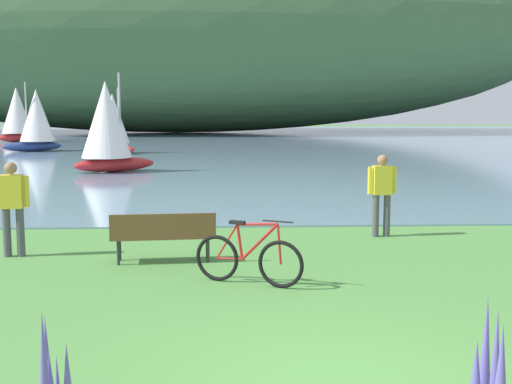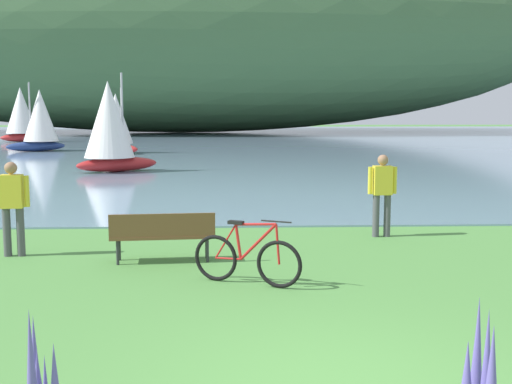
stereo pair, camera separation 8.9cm
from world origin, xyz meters
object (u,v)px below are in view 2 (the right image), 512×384
(bicycle_leaning_near_bench, at_px, (247,259))
(person_on_the_grass, at_px, (12,203))
(sailboat_toward_hillside, at_px, (40,119))
(sailboat_far_off, at_px, (110,125))
(sailboat_nearest_to_shore, at_px, (116,123))
(sailboat_mid_bay, at_px, (22,114))
(person_at_shoreline, at_px, (382,190))
(park_bench_near_camera, at_px, (163,233))

(bicycle_leaning_near_bench, relative_size, person_on_the_grass, 0.95)
(sailboat_toward_hillside, bearing_deg, sailboat_far_off, -63.36)
(sailboat_nearest_to_shore, height_order, sailboat_mid_bay, sailboat_mid_bay)
(person_at_shoreline, distance_m, person_on_the_grass, 7.21)
(bicycle_leaning_near_bench, distance_m, person_on_the_grass, 4.68)
(park_bench_near_camera, bearing_deg, bicycle_leaning_near_bench, -45.99)
(bicycle_leaning_near_bench, xyz_separation_m, sailboat_toward_hillside, (-11.98, 30.85, 1.59))
(person_on_the_grass, xyz_separation_m, sailboat_toward_hillside, (-7.82, 28.78, 1.01))
(park_bench_near_camera, relative_size, sailboat_far_off, 0.45)
(bicycle_leaning_near_bench, distance_m, sailboat_nearest_to_shore, 29.71)
(bicycle_leaning_near_bench, relative_size, sailboat_mid_bay, 0.35)
(bicycle_leaning_near_bench, height_order, person_at_shoreline, person_at_shoreline)
(person_on_the_grass, height_order, sailboat_far_off, sailboat_far_off)
(sailboat_toward_hillside, bearing_deg, person_on_the_grass, -74.80)
(sailboat_toward_hillside, bearing_deg, sailboat_nearest_to_shore, -21.71)
(sailboat_mid_bay, bearing_deg, bicycle_leaning_near_bench, -68.45)
(person_at_shoreline, xyz_separation_m, sailboat_mid_bay, (-19.47, 38.42, 1.26))
(bicycle_leaning_near_bench, relative_size, sailboat_nearest_to_shore, 0.43)
(bicycle_leaning_near_bench, height_order, sailboat_far_off, sailboat_far_off)
(person_on_the_grass, xyz_separation_m, sailboat_nearest_to_shore, (-2.79, 26.78, 0.86))
(person_at_shoreline, bearing_deg, bicycle_leaning_near_bench, -128.79)
(person_on_the_grass, bearing_deg, sailboat_nearest_to_shore, 95.95)
(sailboat_mid_bay, distance_m, sailboat_far_off, 27.12)
(park_bench_near_camera, xyz_separation_m, sailboat_far_off, (-3.80, 15.91, 1.44))
(park_bench_near_camera, height_order, sailboat_nearest_to_shore, sailboat_nearest_to_shore)
(person_at_shoreline, height_order, sailboat_toward_hillside, sailboat_toward_hillside)
(sailboat_nearest_to_shore, relative_size, sailboat_mid_bay, 0.82)
(bicycle_leaning_near_bench, bearing_deg, sailboat_mid_bay, 111.55)
(bicycle_leaning_near_bench, height_order, person_on_the_grass, person_on_the_grass)
(person_on_the_grass, distance_m, sailboat_far_off, 15.38)
(sailboat_mid_bay, distance_m, sailboat_toward_hillside, 12.08)
(park_bench_near_camera, height_order, person_at_shoreline, person_at_shoreline)
(person_at_shoreline, xyz_separation_m, sailboat_far_off, (-8.11, 13.79, 0.98))
(park_bench_near_camera, bearing_deg, sailboat_mid_bay, 110.51)
(person_at_shoreline, xyz_separation_m, person_on_the_grass, (-7.04, -1.52, 0.00))
(person_at_shoreline, relative_size, sailboat_toward_hillside, 0.41)
(person_on_the_grass, height_order, sailboat_nearest_to_shore, sailboat_nearest_to_shore)
(person_at_shoreline, distance_m, sailboat_mid_bay, 43.09)
(person_at_shoreline, bearing_deg, sailboat_mid_bay, 116.88)
(sailboat_nearest_to_shore, bearing_deg, park_bench_near_camera, -78.59)
(sailboat_toward_hillside, relative_size, sailboat_far_off, 1.01)
(sailboat_nearest_to_shore, bearing_deg, sailboat_far_off, -81.43)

